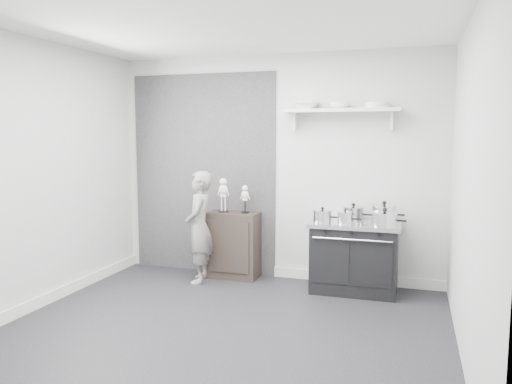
% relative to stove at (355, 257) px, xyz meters
% --- Properties ---
extents(ground, '(4.00, 4.00, 0.00)m').
position_rel_stove_xyz_m(ground, '(-1.00, -1.48, -0.40)').
color(ground, black).
rests_on(ground, ground).
extents(room_shell, '(4.02, 3.62, 2.71)m').
position_rel_stove_xyz_m(room_shell, '(-1.09, -1.33, 1.24)').
color(room_shell, '#B6B6B4').
rests_on(room_shell, ground).
extents(wall_shelf, '(1.30, 0.26, 0.24)m').
position_rel_stove_xyz_m(wall_shelf, '(-0.20, 0.20, 1.61)').
color(wall_shelf, silver).
rests_on(wall_shelf, room_shell).
extents(stove, '(0.98, 0.61, 0.79)m').
position_rel_stove_xyz_m(stove, '(0.00, 0.00, 0.00)').
color(stove, black).
rests_on(stove, ground).
extents(side_cabinet, '(0.62, 0.36, 0.81)m').
position_rel_stove_xyz_m(side_cabinet, '(-1.48, 0.13, 0.01)').
color(side_cabinet, black).
rests_on(side_cabinet, ground).
extents(child, '(0.43, 0.55, 1.32)m').
position_rel_stove_xyz_m(child, '(-1.80, -0.18, 0.26)').
color(child, slate).
rests_on(child, ground).
extents(pot_front_left, '(0.29, 0.21, 0.17)m').
position_rel_stove_xyz_m(pot_front_left, '(-0.35, -0.11, 0.46)').
color(pot_front_left, silver).
rests_on(pot_front_left, stove).
extents(pot_back_left, '(0.34, 0.25, 0.20)m').
position_rel_stove_xyz_m(pot_back_left, '(-0.04, 0.12, 0.47)').
color(pot_back_left, silver).
rests_on(pot_back_left, stove).
extents(pot_back_right, '(0.36, 0.27, 0.24)m').
position_rel_stove_xyz_m(pot_back_right, '(0.30, 0.10, 0.49)').
color(pot_back_right, silver).
rests_on(pot_back_right, stove).
extents(pot_front_right, '(0.36, 0.27, 0.20)m').
position_rel_stove_xyz_m(pot_front_right, '(0.32, -0.18, 0.47)').
color(pot_front_right, silver).
rests_on(pot_front_right, stove).
extents(pot_front_center, '(0.26, 0.17, 0.16)m').
position_rel_stove_xyz_m(pot_front_center, '(-0.09, -0.16, 0.46)').
color(pot_front_center, silver).
rests_on(pot_front_center, stove).
extents(skeleton_full, '(0.13, 0.09, 0.48)m').
position_rel_stove_xyz_m(skeleton_full, '(-1.61, 0.13, 0.65)').
color(skeleton_full, silver).
rests_on(skeleton_full, side_cabinet).
extents(skeleton_torso, '(0.11, 0.07, 0.39)m').
position_rel_stove_xyz_m(skeleton_torso, '(-1.33, 0.13, 0.60)').
color(skeleton_torso, silver).
rests_on(skeleton_torso, side_cabinet).
extents(bowl_large, '(0.31, 0.31, 0.08)m').
position_rel_stove_xyz_m(bowl_large, '(-0.61, 0.19, 1.68)').
color(bowl_large, white).
rests_on(bowl_large, wall_shelf).
extents(bowl_small, '(0.22, 0.22, 0.07)m').
position_rel_stove_xyz_m(bowl_small, '(-0.23, 0.19, 1.68)').
color(bowl_small, white).
rests_on(bowl_small, wall_shelf).
extents(plate_stack, '(0.27, 0.27, 0.06)m').
position_rel_stove_xyz_m(plate_stack, '(0.18, 0.19, 1.67)').
color(plate_stack, silver).
rests_on(plate_stack, wall_shelf).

